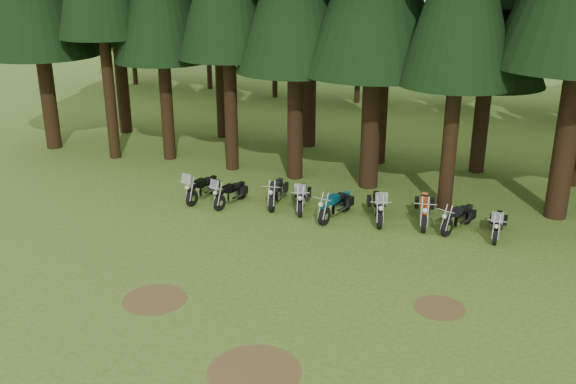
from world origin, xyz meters
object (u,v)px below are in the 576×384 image
(motorcycle_4, at_px, (335,206))
(motorcycle_5, at_px, (378,207))
(motorcycle_8, at_px, (497,225))
(motorcycle_2, at_px, (276,193))
(motorcycle_1, at_px, (230,194))
(motorcycle_7, at_px, (458,218))
(motorcycle_0, at_px, (202,189))
(motorcycle_3, at_px, (302,198))
(motorcycle_6, at_px, (424,210))

(motorcycle_4, height_order, motorcycle_5, motorcycle_5)
(motorcycle_4, bearing_deg, motorcycle_8, 15.90)
(motorcycle_2, height_order, motorcycle_4, motorcycle_4)
(motorcycle_4, xyz_separation_m, motorcycle_5, (1.49, 0.38, 0.02))
(motorcycle_1, relative_size, motorcycle_7, 1.05)
(motorcycle_4, bearing_deg, motorcycle_5, 26.00)
(motorcycle_1, height_order, motorcycle_8, motorcycle_1)
(motorcycle_0, height_order, motorcycle_3, motorcycle_0)
(motorcycle_3, bearing_deg, motorcycle_6, -12.02)
(motorcycle_8, bearing_deg, motorcycle_6, 172.59)
(motorcycle_1, relative_size, motorcycle_5, 0.92)
(motorcycle_0, distance_m, motorcycle_6, 8.60)
(motorcycle_8, bearing_deg, motorcycle_1, -176.75)
(motorcycle_2, bearing_deg, motorcycle_0, -179.15)
(motorcycle_7, bearing_deg, motorcycle_5, -155.58)
(motorcycle_4, distance_m, motorcycle_7, 4.36)
(motorcycle_1, height_order, motorcycle_3, motorcycle_3)
(motorcycle_0, xyz_separation_m, motorcycle_1, (1.27, -0.07, -0.03))
(motorcycle_8, bearing_deg, motorcycle_4, -176.17)
(motorcycle_5, xyz_separation_m, motorcycle_6, (1.62, 0.35, 0.01))
(motorcycle_2, xyz_separation_m, motorcycle_7, (6.88, 0.06, -0.04))
(motorcycle_3, xyz_separation_m, motorcycle_6, (4.56, 0.39, 0.03))
(motorcycle_3, relative_size, motorcycle_5, 0.96)
(motorcycle_0, xyz_separation_m, motorcycle_7, (9.77, 0.70, -0.03))
(motorcycle_0, height_order, motorcycle_2, motorcycle_0)
(motorcycle_4, height_order, motorcycle_6, motorcycle_6)
(motorcycle_2, distance_m, motorcycle_6, 5.67)
(motorcycle_0, height_order, motorcycle_4, motorcycle_0)
(motorcycle_3, xyz_separation_m, motorcycle_8, (7.11, 0.09, -0.05))
(motorcycle_3, xyz_separation_m, motorcycle_5, (2.94, 0.04, 0.02))
(motorcycle_5, bearing_deg, motorcycle_4, 175.39)
(motorcycle_1, distance_m, motorcycle_4, 4.19)
(motorcycle_0, xyz_separation_m, motorcycle_8, (11.11, 0.58, -0.05))
(motorcycle_1, bearing_deg, motorcycle_0, -173.94)
(motorcycle_1, xyz_separation_m, motorcycle_4, (4.18, 0.22, 0.03))
(motorcycle_1, relative_size, motorcycle_3, 0.96)
(motorcycle_0, xyz_separation_m, motorcycle_4, (5.45, 0.15, 0.01))
(motorcycle_3, distance_m, motorcycle_8, 7.11)
(motorcycle_0, bearing_deg, motorcycle_6, 10.37)
(motorcycle_2, height_order, motorcycle_7, motorcycle_2)
(motorcycle_0, bearing_deg, motorcycle_4, 6.02)
(motorcycle_7, relative_size, motorcycle_8, 1.00)
(motorcycle_5, height_order, motorcycle_7, motorcycle_5)
(motorcycle_6, height_order, motorcycle_8, motorcycle_8)
(motorcycle_4, bearing_deg, motorcycle_3, 178.18)
(motorcycle_8, bearing_deg, motorcycle_7, 174.22)
(motorcycle_2, bearing_deg, motorcycle_1, -168.03)
(motorcycle_4, height_order, motorcycle_7, motorcycle_4)
(motorcycle_4, distance_m, motorcycle_5, 1.54)
(motorcycle_3, distance_m, motorcycle_5, 2.94)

